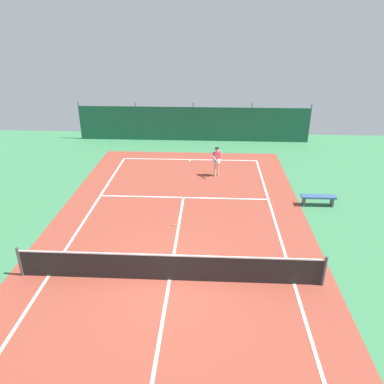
# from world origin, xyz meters

# --- Properties ---
(ground_plane) EXTENTS (36.00, 36.00, 0.00)m
(ground_plane) POSITION_xyz_m (0.00, 0.00, 0.00)
(ground_plane) COLOR #387A4C
(court_surface) EXTENTS (11.02, 26.60, 0.01)m
(court_surface) POSITION_xyz_m (0.00, 0.00, 0.00)
(court_surface) COLOR brown
(court_surface) RESTS_ON ground
(tennis_net) EXTENTS (10.12, 0.10, 1.10)m
(tennis_net) POSITION_xyz_m (0.00, 0.00, 0.51)
(tennis_net) COLOR black
(tennis_net) RESTS_ON ground
(back_fence) EXTENTS (16.30, 0.98, 2.70)m
(back_fence) POSITION_xyz_m (-0.00, 16.51, 0.67)
(back_fence) COLOR #195138
(back_fence) RESTS_ON ground
(tennis_player) EXTENTS (0.56, 0.83, 1.64)m
(tennis_player) POSITION_xyz_m (1.62, 9.31, 0.96)
(tennis_player) COLOR #D8AD8C
(tennis_player) RESTS_ON ground
(tennis_ball_near_player) EXTENTS (0.07, 0.07, 0.07)m
(tennis_ball_near_player) POSITION_xyz_m (4.00, 6.12, 0.03)
(tennis_ball_near_player) COLOR #CCDB33
(tennis_ball_near_player) RESTS_ON ground
(tennis_ball_midcourt) EXTENTS (0.07, 0.07, 0.07)m
(tennis_ball_midcourt) POSITION_xyz_m (-0.20, 3.68, 0.03)
(tennis_ball_midcourt) COLOR #CCDB33
(tennis_ball_midcourt) RESTS_ON ground
(courtside_bench) EXTENTS (1.60, 0.40, 0.49)m
(courtside_bench) POSITION_xyz_m (6.31, 5.90, 0.37)
(courtside_bench) COLOR #335184
(courtside_bench) RESTS_ON ground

